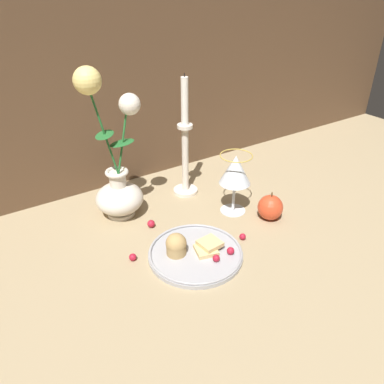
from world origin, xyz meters
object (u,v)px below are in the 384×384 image
plate_with_pastries (193,252)px  wine_glass (235,172)px  apple_beside_vase (270,207)px  candlestick (185,151)px  vase (117,177)px

plate_with_pastries → wine_glass: bearing=27.3°
plate_with_pastries → apple_beside_vase: size_ratio=2.76×
candlestick → apple_beside_vase: bearing=-65.0°
plate_with_pastries → wine_glass: 0.25m
plate_with_pastries → wine_glass: (0.20, 0.10, 0.11)m
wine_glass → candlestick: candlestick is taller
wine_glass → apple_beside_vase: wine_glass is taller
wine_glass → plate_with_pastries: bearing=-152.7°
candlestick → plate_with_pastries: bearing=-118.9°
wine_glass → candlestick: size_ratio=0.48×
plate_with_pastries → apple_beside_vase: 0.26m
plate_with_pastries → wine_glass: size_ratio=1.30×
vase → candlestick: size_ratio=1.14×
apple_beside_vase → candlestick: bearing=115.0°
candlestick → vase: bearing=-177.5°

